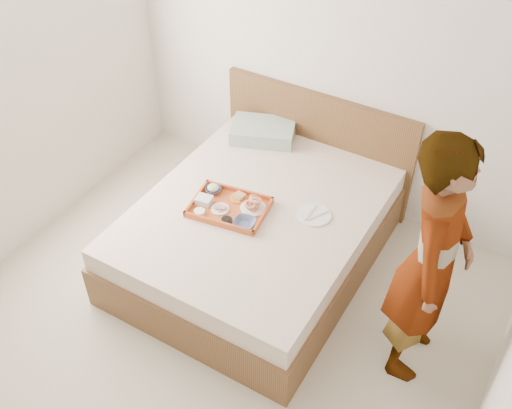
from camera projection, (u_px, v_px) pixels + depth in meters
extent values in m
cube|color=beige|center=(189.00, 356.00, 3.96)|extent=(3.50, 4.00, 0.01)
cube|color=silver|center=(335.00, 54.00, 4.39)|extent=(3.50, 0.01, 2.60)
cube|color=brown|center=(257.00, 233.00, 4.46)|extent=(1.65, 2.00, 0.53)
cube|color=brown|center=(317.00, 145.00, 4.94)|extent=(1.65, 0.06, 0.95)
cube|color=#A1B0A4|center=(263.00, 131.00, 4.88)|extent=(0.60, 0.50, 0.12)
cube|color=#CA5222|center=(229.00, 207.00, 4.24)|extent=(0.59, 0.47, 0.05)
cylinder|color=white|center=(253.00, 208.00, 4.24)|extent=(0.21, 0.21, 0.01)
imported|color=#141B42|center=(245.00, 223.00, 4.10)|extent=(0.17, 0.17, 0.04)
cylinder|color=black|center=(227.00, 221.00, 4.13)|extent=(0.09, 0.09, 0.03)
cylinder|color=white|center=(220.00, 209.00, 4.23)|extent=(0.15, 0.15, 0.01)
cylinder|color=orange|center=(238.00, 198.00, 4.32)|extent=(0.15, 0.15, 0.01)
imported|color=#141B42|center=(213.00, 190.00, 4.37)|extent=(0.13, 0.13, 0.04)
cube|color=silver|center=(204.00, 200.00, 4.28)|extent=(0.12, 0.11, 0.05)
cylinder|color=white|center=(199.00, 212.00, 4.20)|extent=(0.09, 0.09, 0.03)
cylinder|color=white|center=(314.00, 215.00, 4.21)|extent=(0.30, 0.30, 0.01)
imported|color=silver|center=(431.00, 263.00, 3.41)|extent=(0.48, 0.67, 1.74)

